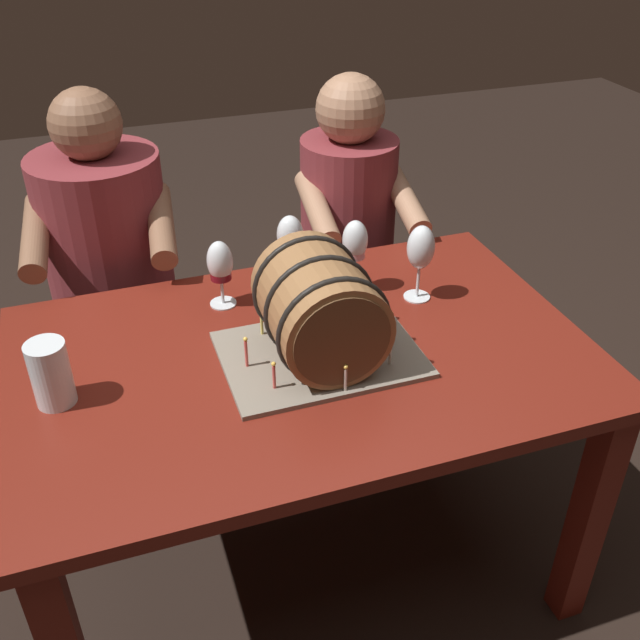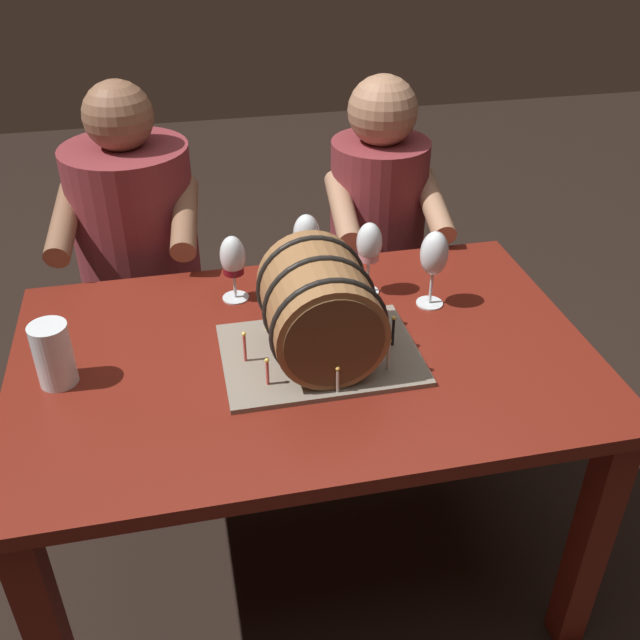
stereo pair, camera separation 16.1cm
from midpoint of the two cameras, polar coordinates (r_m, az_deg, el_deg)
The scene contains 10 objects.
ground_plane at distance 2.19m, azimuth -3.32°, elevation -18.25°, with size 8.00×8.00×0.00m, color black.
dining_table at distance 1.75m, azimuth -3.97°, elevation -5.55°, with size 1.33×0.86×0.73m.
barrel_cake at distance 1.60m, azimuth -2.88°, elevation 0.56°, with size 0.44×0.32×0.26m.
wine_glass_amber at distance 1.91m, azimuth -4.78°, elevation 6.30°, with size 0.07×0.07×0.19m.
wine_glass_rose at distance 1.85m, azimuth 0.25°, elevation 5.92°, with size 0.07×0.07×0.20m.
wine_glass_red at distance 1.83m, azimuth -10.33°, elevation 4.19°, with size 0.07×0.07×0.18m.
wine_glass_empty at distance 1.82m, azimuth 5.36°, elevation 5.44°, with size 0.07×0.07×0.20m.
beer_pint at distance 1.63m, azimuth -22.95°, elevation -4.22°, with size 0.08×0.08×0.15m.
person_seated_left at distance 2.33m, azimuth -17.59°, elevation 1.88°, with size 0.43×0.51×1.19m.
person_seated_right at distance 2.45m, azimuth 0.24°, elevation 4.07°, with size 0.37×0.46×1.16m.
Camera 1 is at (-0.41, -1.31, 1.72)m, focal length 41.00 mm.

